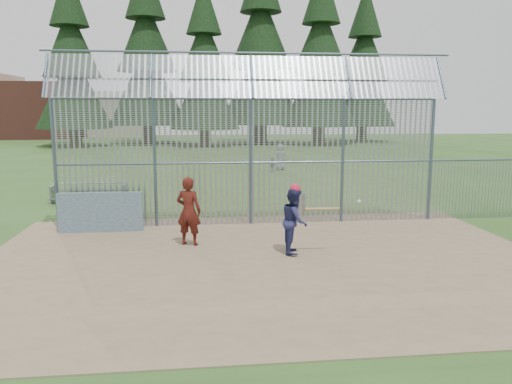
{
  "coord_description": "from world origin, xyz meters",
  "views": [
    {
      "loc": [
        -1.6,
        -12.19,
        3.67
      ],
      "look_at": [
        0.0,
        2.0,
        1.3
      ],
      "focal_mm": 35.0,
      "sensor_mm": 36.0,
      "label": 1
    }
  ],
  "objects": [
    {
      "name": "backstop_fence",
      "position": [
        1.81,
        3.43,
        2.36
      ],
      "size": [
        20.09,
        0.81,
        5.3
      ],
      "color": "#47566B",
      "rests_on": "ground"
    },
    {
      "name": "bg_kid_standing",
      "position": [
        3.25,
        17.69,
        0.8
      ],
      "size": [
        0.93,
        0.8,
        1.6
      ],
      "primitive_type": "imported",
      "rotation": [
        0.0,
        0.0,
        3.6
      ],
      "color": "slate",
      "rests_on": "ground"
    },
    {
      "name": "dirt_infield",
      "position": [
        0.0,
        -0.5,
        0.01
      ],
      "size": [
        14.0,
        10.0,
        0.02
      ],
      "primitive_type": "cube",
      "color": "#756047",
      "rests_on": "ground"
    },
    {
      "name": "ground",
      "position": [
        0.0,
        0.0,
        0.0
      ],
      "size": [
        120.0,
        120.0,
        0.0
      ],
      "primitive_type": "plane",
      "color": "#2D511E",
      "rests_on": "ground"
    },
    {
      "name": "bg_kid_seated",
      "position": [
        2.63,
        16.74,
        0.45
      ],
      "size": [
        0.57,
        0.39,
        0.89
      ],
      "primitive_type": "imported",
      "rotation": [
        0.0,
        0.0,
        2.77
      ],
      "color": "slate",
      "rests_on": "ground"
    },
    {
      "name": "batting_gear",
      "position": [
        0.94,
        0.03,
        1.58
      ],
      "size": [
        1.87,
        0.33,
        0.67
      ],
      "color": "red",
      "rests_on": "ground"
    },
    {
      "name": "dugout_wall",
      "position": [
        -4.6,
        2.9,
        0.62
      ],
      "size": [
        2.5,
        0.12,
        1.2
      ],
      "primitive_type": "cube",
      "color": "#38566B",
      "rests_on": "dirt_infield"
    },
    {
      "name": "bleacher",
      "position": [
        -6.04,
        8.17,
        0.41
      ],
      "size": [
        3.0,
        0.95,
        0.72
      ],
      "color": "slate",
      "rests_on": "ground"
    },
    {
      "name": "conifer_row",
      "position": [
        1.93,
        41.51,
        10.83
      ],
      "size": [
        38.48,
        12.26,
        20.2
      ],
      "color": "#332319",
      "rests_on": "ground"
    },
    {
      "name": "distant_buildings",
      "position": [
        -23.18,
        56.49,
        3.6
      ],
      "size": [
        26.5,
        10.5,
        8.0
      ],
      "color": "brown",
      "rests_on": "ground"
    },
    {
      "name": "batter",
      "position": [
        0.77,
        0.06,
        0.86
      ],
      "size": [
        0.78,
        0.92,
        1.68
      ],
      "primitive_type": "imported",
      "rotation": [
        0.0,
        0.0,
        1.38
      ],
      "color": "navy",
      "rests_on": "dirt_infield"
    },
    {
      "name": "onlooker",
      "position": [
        -1.93,
        1.14,
        0.95
      ],
      "size": [
        0.79,
        0.65,
        1.87
      ],
      "primitive_type": "imported",
      "rotation": [
        0.0,
        0.0,
        2.8
      ],
      "color": "maroon",
      "rests_on": "dirt_infield"
    },
    {
      "name": "trash_can",
      "position": [
        1.8,
        4.77,
        0.38
      ],
      "size": [
        0.56,
        0.56,
        0.82
      ],
      "color": "#96989E",
      "rests_on": "ground"
    }
  ]
}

